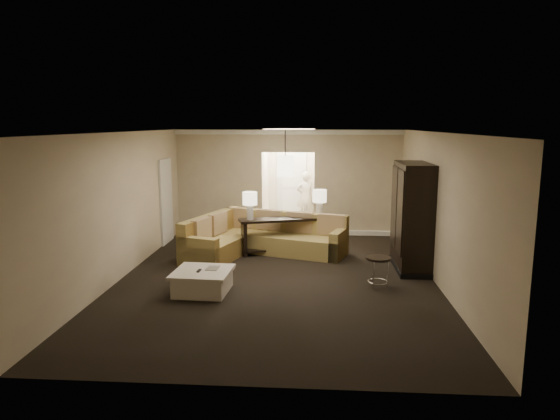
# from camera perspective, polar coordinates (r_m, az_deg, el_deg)

# --- Properties ---
(ground) EXTENTS (8.00, 8.00, 0.00)m
(ground) POSITION_cam_1_polar(r_m,az_deg,el_deg) (9.71, -0.38, -7.88)
(ground) COLOR black
(ground) RESTS_ON ground
(wall_back) EXTENTS (6.00, 0.04, 2.80)m
(wall_back) POSITION_cam_1_polar(r_m,az_deg,el_deg) (13.33, 0.92, 3.16)
(wall_back) COLOR #BEA990
(wall_back) RESTS_ON ground
(wall_front) EXTENTS (6.00, 0.04, 2.80)m
(wall_front) POSITION_cam_1_polar(r_m,az_deg,el_deg) (5.49, -3.59, -6.69)
(wall_front) COLOR #BEA990
(wall_front) RESTS_ON ground
(wall_left) EXTENTS (0.04, 8.00, 2.80)m
(wall_left) POSITION_cam_1_polar(r_m,az_deg,el_deg) (10.06, -17.69, 0.48)
(wall_left) COLOR #BEA990
(wall_left) RESTS_ON ground
(wall_right) EXTENTS (0.04, 8.00, 2.80)m
(wall_right) POSITION_cam_1_polar(r_m,az_deg,el_deg) (9.63, 17.71, 0.07)
(wall_right) COLOR #BEA990
(wall_right) RESTS_ON ground
(ceiling) EXTENTS (6.00, 8.00, 0.02)m
(ceiling) POSITION_cam_1_polar(r_m,az_deg,el_deg) (9.24, -0.40, 8.88)
(ceiling) COLOR silver
(ceiling) RESTS_ON wall_back
(crown_molding) EXTENTS (6.00, 0.10, 0.12)m
(crown_molding) POSITION_cam_1_polar(r_m,az_deg,el_deg) (13.19, 0.93, 8.89)
(crown_molding) COLOR white
(crown_molding) RESTS_ON wall_back
(baseboard) EXTENTS (6.00, 0.10, 0.12)m
(baseboard) POSITION_cam_1_polar(r_m,az_deg,el_deg) (13.50, 0.90, -2.52)
(baseboard) COLOR white
(baseboard) RESTS_ON ground
(side_door) EXTENTS (0.05, 0.90, 2.10)m
(side_door) POSITION_cam_1_polar(r_m,az_deg,el_deg) (12.71, -12.88, 0.99)
(side_door) COLOR white
(side_door) RESTS_ON ground
(foyer) EXTENTS (1.44, 2.02, 2.80)m
(foyer) POSITION_cam_1_polar(r_m,az_deg,el_deg) (14.67, 1.20, 3.39)
(foyer) COLOR beige
(foyer) RESTS_ON ground
(sectional_sofa) EXTENTS (3.67, 2.63, 0.92)m
(sectional_sofa) POSITION_cam_1_polar(r_m,az_deg,el_deg) (11.43, -2.47, -3.23)
(sectional_sofa) COLOR brown
(sectional_sofa) RESTS_ON ground
(coffee_table) EXTENTS (1.04, 1.04, 0.42)m
(coffee_table) POSITION_cam_1_polar(r_m,az_deg,el_deg) (9.04, -8.82, -8.01)
(coffee_table) COLOR white
(coffee_table) RESTS_ON ground
(console_table) EXTENTS (2.17, 1.10, 0.82)m
(console_table) POSITION_cam_1_polar(r_m,az_deg,el_deg) (11.51, 0.60, -2.53)
(console_table) COLOR black
(console_table) RESTS_ON ground
(armoire) EXTENTS (0.65, 1.52, 2.18)m
(armoire) POSITION_cam_1_polar(r_m,az_deg,el_deg) (10.48, 14.83, -0.97)
(armoire) COLOR black
(armoire) RESTS_ON ground
(drink_table) EXTENTS (0.45, 0.45, 0.56)m
(drink_table) POSITION_cam_1_polar(r_m,az_deg,el_deg) (9.31, 11.17, -6.26)
(drink_table) COLOR black
(drink_table) RESTS_ON ground
(table_lamp_left) EXTENTS (0.33, 0.33, 0.63)m
(table_lamp_left) POSITION_cam_1_polar(r_m,az_deg,el_deg) (11.20, -3.46, 1.01)
(table_lamp_left) COLOR silver
(table_lamp_left) RESTS_ON console_table
(table_lamp_right) EXTENTS (0.33, 0.33, 0.63)m
(table_lamp_right) POSITION_cam_1_polar(r_m,az_deg,el_deg) (11.59, 4.53, 1.30)
(table_lamp_right) COLOR silver
(table_lamp_right) RESTS_ON console_table
(pendant_light) EXTENTS (0.38, 0.38, 1.09)m
(pendant_light) POSITION_cam_1_polar(r_m,az_deg,el_deg) (11.98, 0.59, 5.06)
(pendant_light) COLOR black
(pendant_light) RESTS_ON ceiling
(person) EXTENTS (0.63, 0.42, 1.72)m
(person) POSITION_cam_1_polar(r_m,az_deg,el_deg) (14.91, 2.96, 1.78)
(person) COLOR beige
(person) RESTS_ON ground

